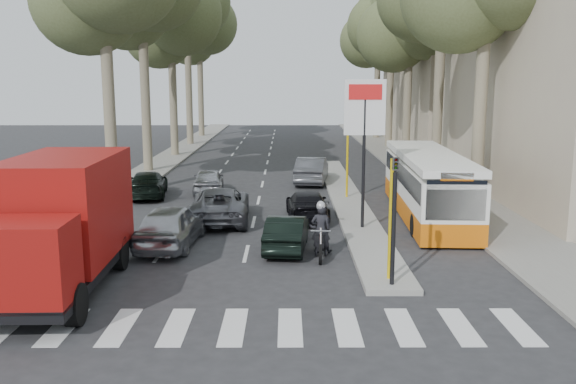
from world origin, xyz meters
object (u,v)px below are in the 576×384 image
at_px(silver_hatchback, 171,225).
at_px(dark_hatchback, 287,233).
at_px(city_bus, 428,183).
at_px(red_truck, 59,222).
at_px(motorcycle, 321,230).

height_order(silver_hatchback, dark_hatchback, silver_hatchback).
bearing_deg(silver_hatchback, dark_hatchback, 178.01).
distance_m(silver_hatchback, city_bus, 10.73).
xyz_separation_m(dark_hatchback, city_bus, (5.77, 4.95, 0.83)).
xyz_separation_m(red_truck, motorcycle, (7.12, 3.28, -1.05)).
xyz_separation_m(city_bus, motorcycle, (-4.69, -5.62, -0.59)).
distance_m(red_truck, motorcycle, 7.91).
xyz_separation_m(silver_hatchback, red_truck, (-2.10, -4.37, 1.14)).
distance_m(silver_hatchback, red_truck, 4.98).
height_order(dark_hatchback, city_bus, city_bus).
xyz_separation_m(silver_hatchback, dark_hatchback, (3.93, -0.42, -0.15)).
bearing_deg(dark_hatchback, silver_hatchback, -0.52).
bearing_deg(city_bus, red_truck, -140.33).
relative_size(red_truck, motorcycle, 3.15).
bearing_deg(city_bus, silver_hatchback, -152.29).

